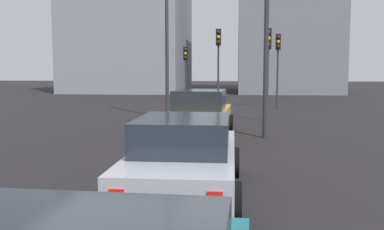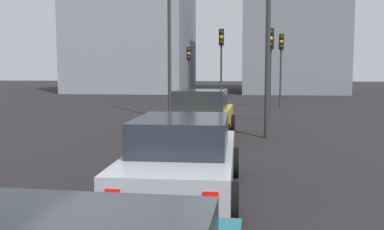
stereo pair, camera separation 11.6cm
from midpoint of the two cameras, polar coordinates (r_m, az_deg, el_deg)
name	(u,v)px [view 1 (the left image)]	position (r m, az deg, el deg)	size (l,w,h in m)	color
car_yellow_lead	(200,115)	(15.05, 0.83, 0.06)	(4.53, 2.21, 1.61)	gold
car_silver_second	(184,157)	(8.09, -1.39, -5.46)	(4.72, 2.05, 1.46)	#A8AAB2
traffic_light_near_left	(218,52)	(24.64, 3.27, 8.01)	(0.32, 0.28, 4.49)	#2D2D30
traffic_light_near_right	(186,63)	(30.24, -0.94, 6.74)	(0.32, 0.28, 3.80)	#2D2D30
traffic_light_far_left	(268,55)	(19.72, 9.55, 7.62)	(0.32, 0.29, 4.06)	#2D2D30
traffic_light_far_right	(278,55)	(26.29, 10.84, 7.52)	(0.32, 0.28, 4.31)	#2D2D30
street_lamp_far	(167,12)	(20.51, -3.43, 13.08)	(0.56, 0.36, 8.39)	#2D2D30
building_facade_left	(286,12)	(46.62, 11.95, 12.75)	(12.49, 9.49, 15.91)	slate
building_facade_center	(132,22)	(48.22, -7.84, 11.72)	(14.55, 11.31, 14.45)	gray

